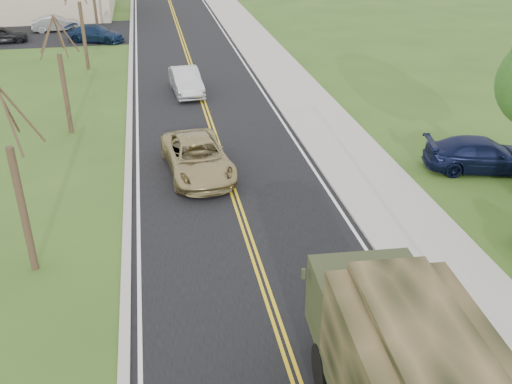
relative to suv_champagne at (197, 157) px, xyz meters
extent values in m
cube|color=black|center=(1.20, 23.96, -0.75)|extent=(8.00, 120.00, 0.01)
cube|color=#9E998E|center=(5.35, 23.96, -0.69)|extent=(0.30, 120.00, 0.12)
cube|color=#9E998E|center=(7.10, 23.96, -0.70)|extent=(3.20, 120.00, 0.10)
cube|color=#9E998E|center=(-2.95, 23.96, -0.70)|extent=(0.30, 120.00, 0.10)
cylinder|color=#38281C|center=(-5.80, -6.04, 1.35)|extent=(0.24, 0.24, 4.20)
cylinder|color=#38281C|center=(-5.32, -5.92, 4.37)|extent=(1.01, 0.33, 1.90)
cylinder|color=#38281C|center=(-5.76, -5.43, 4.30)|extent=(0.13, 1.29, 1.74)
cylinder|color=#38281C|center=(-5.53, -6.46, 4.37)|extent=(0.58, 0.90, 1.90)
cylinder|color=#38281C|center=(-5.80, 5.96, 1.23)|extent=(0.24, 0.24, 3.96)
cylinder|color=#38281C|center=(-5.35, 6.08, 4.08)|extent=(0.96, 0.32, 1.79)
cylinder|color=#38281C|center=(-5.77, 6.54, 4.01)|extent=(0.12, 1.22, 1.65)
cylinder|color=#38281C|center=(-6.23, 6.12, 4.08)|extent=(0.93, 0.41, 1.79)
cylinder|color=#38281C|center=(-6.16, 5.50, 4.01)|extent=(0.75, 0.99, 1.67)
cylinder|color=#38281C|center=(-5.54, 5.57, 4.08)|extent=(0.55, 0.85, 1.80)
cylinder|color=#38281C|center=(-5.80, 17.96, 1.47)|extent=(0.24, 0.24, 4.44)
cylinder|color=#38281C|center=(-5.80, 29.96, 1.29)|extent=(0.24, 0.24, 4.08)
cube|color=black|center=(-8.80, 29.96, -0.74)|extent=(18.00, 10.00, 0.02)
cylinder|color=black|center=(1.81, -12.48, -0.17)|extent=(0.44, 1.19, 1.17)
cylinder|color=black|center=(4.04, -12.61, -0.17)|extent=(0.44, 1.19, 1.17)
cube|color=#32391F|center=(2.96, -11.96, 1.26)|extent=(2.66, 2.16, 1.49)
cube|color=black|center=(3.01, -11.01, 1.47)|extent=(2.34, 0.22, 0.74)
cube|color=black|center=(2.75, -15.56, 2.85)|extent=(2.01, 5.71, 0.27)
imported|color=#9E8C59|center=(0.00, 0.00, 0.00)|extent=(3.03, 5.65, 1.51)
imported|color=#BBBCC1|center=(0.40, 11.31, -0.02)|extent=(1.93, 4.57, 1.47)
imported|color=black|center=(12.03, -1.89, -0.05)|extent=(5.18, 2.98, 1.41)
imported|color=black|center=(-13.14, 27.25, -0.07)|extent=(4.18, 2.15, 1.36)
imported|color=#A2A2A7|center=(-9.37, 31.15, -0.09)|extent=(4.19, 1.90, 1.33)
imported|color=#10203C|center=(-5.70, 26.26, -0.09)|extent=(4.96, 3.54, 1.33)
camera|label=1|loc=(-1.67, -22.09, 9.80)|focal=40.00mm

